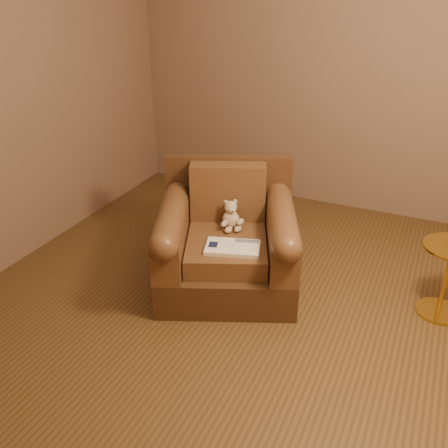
% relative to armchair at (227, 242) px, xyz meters
% --- Properties ---
extents(floor, '(4.00, 4.00, 0.00)m').
position_rel_armchair_xyz_m(floor, '(0.41, -0.35, -0.32)').
color(floor, brown).
rests_on(floor, ground).
extents(room, '(4.02, 4.02, 2.71)m').
position_rel_armchair_xyz_m(room, '(0.41, -0.35, 1.40)').
color(room, '#7B5E4B').
rests_on(room, ground).
extents(armchair, '(1.18, 1.16, 0.83)m').
position_rel_armchair_xyz_m(armchair, '(0.00, 0.00, 0.00)').
color(armchair, '#452A17').
rests_on(armchair, floor).
extents(teddy_bear, '(0.16, 0.18, 0.21)m').
position_rel_armchair_xyz_m(teddy_bear, '(-0.00, 0.08, 0.15)').
color(teddy_bear, tan).
rests_on(teddy_bear, armchair).
extents(guidebook, '(0.40, 0.31, 0.03)m').
position_rel_armchair_xyz_m(guidebook, '(0.13, -0.19, 0.09)').
color(guidebook, beige).
rests_on(guidebook, armchair).
extents(side_table, '(0.36, 0.36, 0.50)m').
position_rel_armchair_xyz_m(side_table, '(1.42, 0.24, -0.05)').
color(side_table, gold).
rests_on(side_table, floor).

